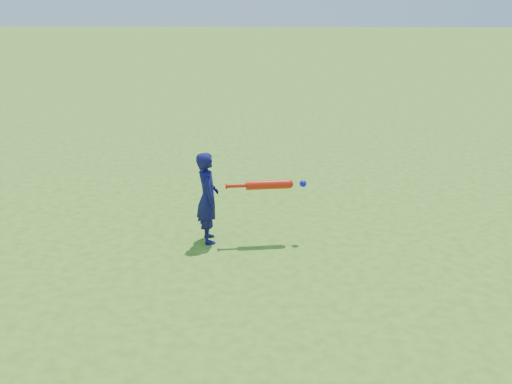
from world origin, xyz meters
TOP-DOWN VIEW (x-y plane):
  - ground at (0.00, 0.00)m, footprint 80.00×80.00m
  - child at (-0.42, 0.33)m, footprint 0.31×0.40m
  - bat_swing at (0.23, 0.37)m, footprint 0.83×0.18m

SIDE VIEW (x-z plane):
  - ground at x=0.00m, z-range 0.00..0.00m
  - child at x=-0.42m, z-range 0.00..0.96m
  - bat_swing at x=0.23m, z-range 0.57..0.66m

